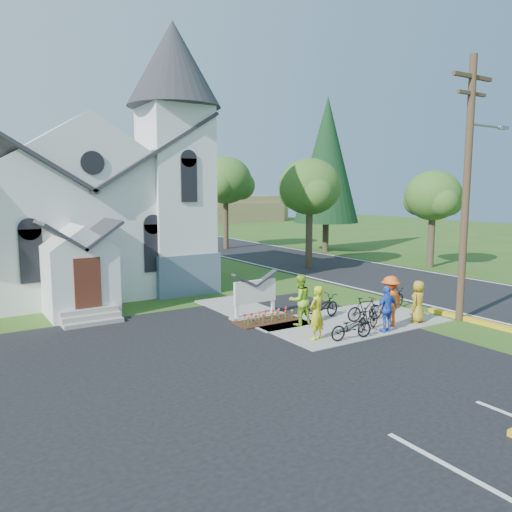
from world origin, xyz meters
TOP-DOWN VIEW (x-y plane):
  - ground at (0.00, 0.00)m, footprint 120.00×120.00m
  - parking_lot at (-7.00, -2.00)m, footprint 20.00×16.00m
  - road at (10.00, 15.00)m, footprint 8.00×90.00m
  - sidewalk at (1.50, 0.50)m, footprint 7.00×4.00m
  - church at (-5.48, 12.48)m, footprint 12.35×12.00m
  - church_sign at (-1.20, 3.20)m, footprint 2.20×0.40m
  - flower_bed at (-1.20, 2.30)m, footprint 2.60×1.10m
  - utility_pole at (5.36, -1.50)m, footprint 3.45×0.28m
  - tree_road_near at (8.50, 12.00)m, footprint 4.00×4.00m
  - tree_road_mid at (9.00, 24.00)m, footprint 4.40×4.40m
  - tree_road_far at (15.50, 8.00)m, footprint 3.60×3.60m
  - conifer at (15.00, 18.00)m, footprint 5.20×5.20m
  - distant_hills at (3.36, 56.33)m, footprint 61.00×10.00m
  - cyclist_0 at (-1.12, -0.55)m, footprint 0.77×0.62m
  - bike_0 at (-0.13, -1.20)m, footprint 1.67×0.76m
  - cyclist_1 at (-0.48, 1.21)m, footprint 0.94×0.74m
  - bike_1 at (1.14, -0.71)m, footprint 1.53×0.83m
  - cyclist_2 at (1.56, -1.20)m, footprint 0.98×0.44m
  - bike_2 at (0.77, 1.39)m, footprint 1.92×0.97m
  - cyclist_3 at (2.20, -0.76)m, footprint 1.29×0.82m
  - bike_3 at (1.96, 0.27)m, footprint 1.62×0.71m
  - cyclist_4 at (3.57, -0.91)m, footprint 0.89×0.70m
  - bike_4 at (4.54, 1.10)m, footprint 1.73×1.07m

SIDE VIEW (x-z plane):
  - ground at x=0.00m, z-range 0.00..0.00m
  - parking_lot at x=-7.00m, z-range 0.00..0.02m
  - road at x=10.00m, z-range 0.00..0.02m
  - sidewalk at x=1.50m, z-range 0.00..0.05m
  - flower_bed at x=-1.20m, z-range 0.00..0.07m
  - bike_0 at x=-0.13m, z-range 0.05..0.89m
  - bike_4 at x=4.54m, z-range 0.05..0.91m
  - bike_1 at x=1.14m, z-range 0.05..0.93m
  - bike_3 at x=1.96m, z-range 0.05..0.99m
  - bike_2 at x=0.77m, z-range 0.05..1.01m
  - cyclist_4 at x=3.57m, z-range 0.05..1.65m
  - cyclist_2 at x=1.56m, z-range 0.05..1.70m
  - cyclist_0 at x=-1.12m, z-range 0.05..1.89m
  - cyclist_3 at x=2.20m, z-range 0.05..1.94m
  - cyclist_1 at x=-0.48m, z-range 0.05..1.95m
  - church_sign at x=-1.20m, z-range 0.18..1.88m
  - distant_hills at x=3.36m, z-range -0.63..4.97m
  - tree_road_far at x=15.50m, z-range 1.48..7.78m
  - tree_road_near at x=8.50m, z-range 1.68..8.73m
  - church at x=-5.48m, z-range -1.25..11.75m
  - utility_pole at x=5.36m, z-range 0.40..10.40m
  - tree_road_mid at x=9.00m, z-range 1.88..9.68m
  - conifer at x=15.00m, z-range 1.19..13.59m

